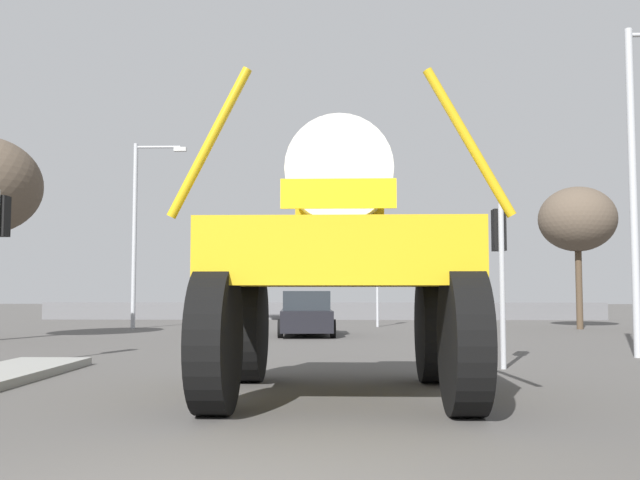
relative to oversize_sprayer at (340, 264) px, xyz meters
The scene contains 10 objects.
ground_plane 12.51m from the oversize_sprayer, 94.34° to the left, with size 120.00×120.00×0.00m, color #4C4947.
oversize_sprayer is the anchor object (origin of this frame).
sedan_ahead 14.31m from the oversize_sprayer, 94.63° to the left, with size 2.06×4.19×1.52m.
traffic_signal_near_left 7.99m from the oversize_sprayer, 150.63° to the left, with size 0.24×0.54×3.57m.
traffic_signal_near_right 5.07m from the oversize_sprayer, 50.72° to the left, with size 0.24×0.54×3.26m.
traffic_signal_far_left 20.35m from the oversize_sprayer, 85.50° to the left, with size 0.24×0.55×3.43m.
streetlight_near_right 9.65m from the oversize_sprayer, 41.71° to the left, with size 2.02×0.24×7.69m.
streetlight_far_left 20.44m from the oversize_sprayer, 113.86° to the left, with size 2.18×0.24×7.59m.
bare_tree_right 20.91m from the oversize_sprayer, 62.66° to the left, with size 3.06×3.06×5.70m.
roadside_barrier 27.54m from the oversize_sprayer, 91.95° to the left, with size 29.74×0.24×0.90m, color #59595B.
Camera 1 is at (0.93, -4.88, 1.53)m, focal length 40.44 mm.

